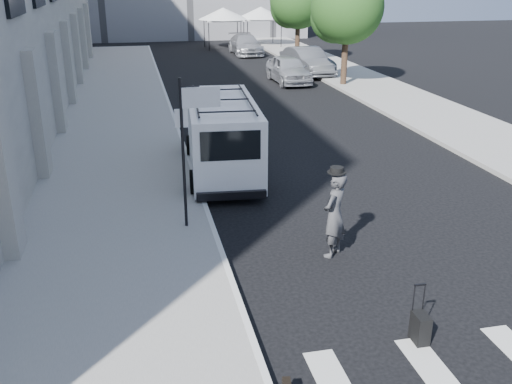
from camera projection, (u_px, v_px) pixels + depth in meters
name	position (u px, v px, depth m)	size (l,w,h in m)	color
ground	(336.00, 286.00, 11.20)	(120.00, 120.00, 0.00)	black
sidewalk_left	(119.00, 112.00, 24.92)	(4.50, 48.00, 0.15)	gray
sidewalk_right	(367.00, 84.00, 31.20)	(4.00, 56.00, 0.15)	gray
sign_pole	(192.00, 122.00, 12.70)	(1.03, 0.07, 3.50)	black
tree_near	(344.00, 10.00, 29.64)	(3.80, 3.83, 6.03)	black
tree_far	(296.00, 2.00, 37.85)	(3.80, 3.83, 6.03)	black
tent_left	(223.00, 14.00, 45.68)	(4.00, 4.00, 3.20)	black
tent_right	(261.00, 13.00, 46.77)	(4.00, 4.00, 3.20)	black
businessman	(334.00, 215.00, 12.12)	(0.69, 0.46, 1.90)	#3D3D40
suitcase	(420.00, 328.00, 9.43)	(0.23, 0.36, 1.01)	black
cargo_van	(222.00, 135.00, 17.30)	(2.44, 6.04, 2.23)	white
parked_car_a	(288.00, 69.00, 31.77)	(1.78, 4.43, 1.51)	#9FA0A6
parked_car_b	(307.00, 61.00, 34.25)	(1.71, 4.90, 1.62)	#54565B
parked_car_c	(246.00, 45.00, 42.90)	(2.04, 5.02, 1.46)	#95969C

